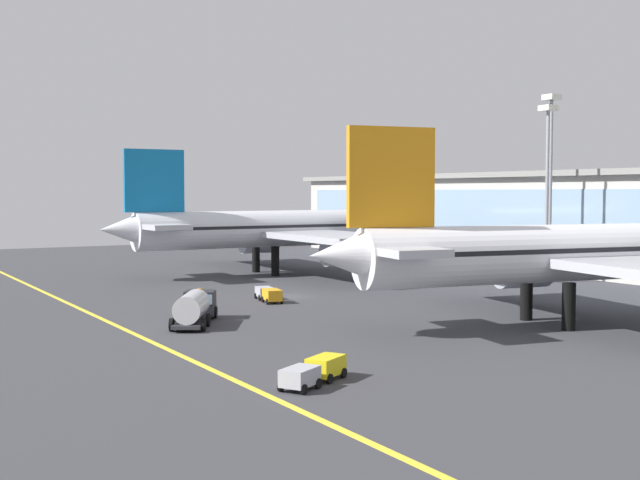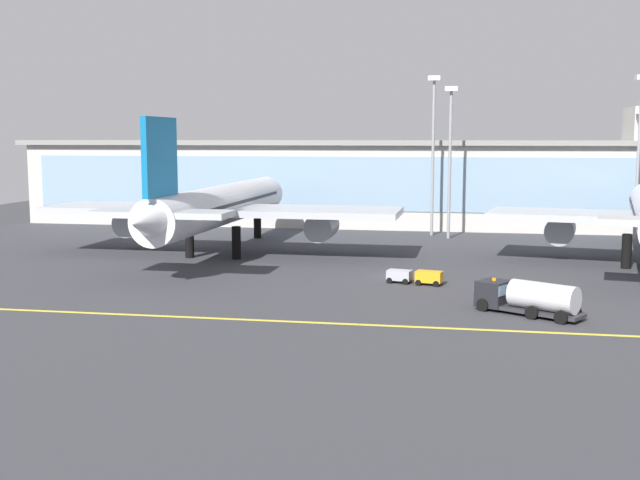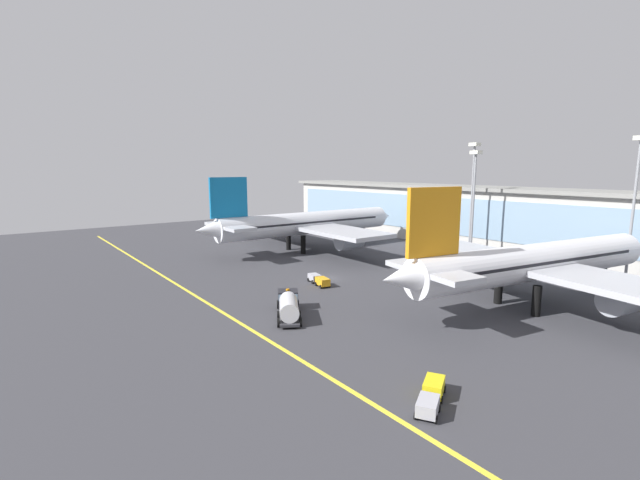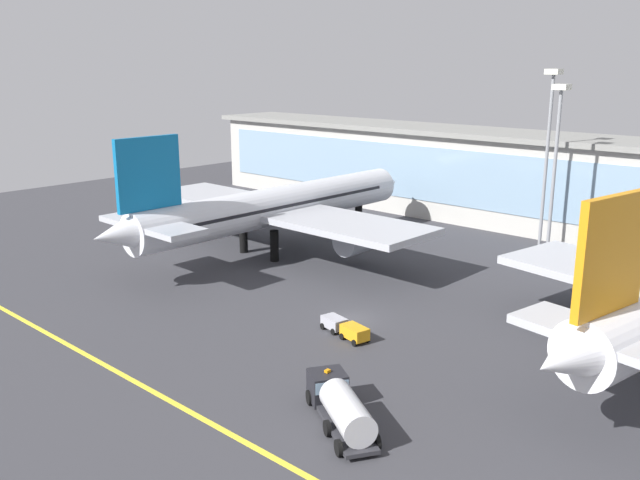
{
  "view_description": "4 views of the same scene",
  "coord_description": "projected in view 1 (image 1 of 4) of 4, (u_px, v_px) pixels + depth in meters",
  "views": [
    {
      "loc": [
        78.05,
        -42.8,
        11.37
      ],
      "look_at": [
        0.16,
        3.71,
        6.04
      ],
      "focal_mm": 46.43,
      "sensor_mm": 36.0,
      "label": 1
    },
    {
      "loc": [
        6.81,
        -82.32,
        14.69
      ],
      "look_at": [
        -9.24,
        5.42,
        3.04
      ],
      "focal_mm": 44.15,
      "sensor_mm": 36.0,
      "label": 2
    },
    {
      "loc": [
        56.68,
        -44.64,
        18.49
      ],
      "look_at": [
        -4.7,
        1.73,
        5.8
      ],
      "focal_mm": 24.51,
      "sensor_mm": 36.0,
      "label": 3
    },
    {
      "loc": [
        39.56,
        -48.07,
        24.31
      ],
      "look_at": [
        -7.4,
        3.39,
        6.07
      ],
      "focal_mm": 37.87,
      "sensor_mm": 36.0,
      "label": 4
    }
  ],
  "objects": [
    {
      "name": "apron_light_mast_west",
      "position": [
        547.0,
        166.0,
        101.74
      ],
      "size": [
        1.8,
        1.8,
        21.94
      ],
      "color": "gray",
      "rests_on": "ground"
    },
    {
      "name": "service_truck_far",
      "position": [
        314.0,
        371.0,
        48.77
      ],
      "size": [
        4.2,
        5.59,
        1.4
      ],
      "rotation": [
        0.0,
        0.0,
        2.1
      ],
      "color": "black",
      "rests_on": "ground"
    },
    {
      "name": "ground_plane",
      "position": [
        290.0,
        297.0,
        89.47
      ],
      "size": [
        187.17,
        187.17,
        0.0
      ],
      "primitive_type": "plane",
      "color": "#38383D"
    },
    {
      "name": "baggage_tug_near",
      "position": [
        269.0,
        294.0,
        85.58
      ],
      "size": [
        5.79,
        2.81,
        1.4
      ],
      "rotation": [
        0.0,
        0.0,
        6.07
      ],
      "color": "black",
      "rests_on": "ground"
    },
    {
      "name": "airliner_near_right",
      "position": [
        576.0,
        254.0,
        71.1
      ],
      "size": [
        38.46,
        48.97,
        16.41
      ],
      "rotation": [
        0.0,
        0.0,
        1.4
      ],
      "color": "black",
      "rests_on": "ground"
    },
    {
      "name": "apron_light_mast_far_east",
      "position": [
        551.0,
        159.0,
        105.55
      ],
      "size": [
        1.8,
        1.8,
        23.7
      ],
      "color": "gray",
      "rests_on": "ground"
    },
    {
      "name": "terminal_building",
      "position": [
        603.0,
        220.0,
        112.04
      ],
      "size": [
        136.7,
        14.0,
        19.44
      ],
      "color": "beige",
      "rests_on": "ground"
    },
    {
      "name": "taxiway_centreline_stripe",
      "position": [
        86.0,
        312.0,
        78.21
      ],
      "size": [
        149.74,
        0.5,
        0.01
      ],
      "primitive_type": "cube",
      "color": "yellow",
      "rests_on": "ground"
    },
    {
      "name": "fuel_tanker_truck",
      "position": [
        195.0,
        307.0,
        70.88
      ],
      "size": [
        8.98,
        6.79,
        2.9
      ],
      "rotation": [
        0.0,
        0.0,
        2.59
      ],
      "color": "black",
      "rests_on": "ground"
    },
    {
      "name": "airliner_near_left",
      "position": [
        285.0,
        229.0,
        115.06
      ],
      "size": [
        45.11,
        52.0,
        16.74
      ],
      "rotation": [
        0.0,
        0.0,
        1.56
      ],
      "color": "black",
      "rests_on": "ground"
    }
  ]
}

